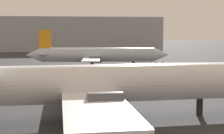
{
  "coord_description": "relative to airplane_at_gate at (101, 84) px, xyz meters",
  "views": [
    {
      "loc": [
        1.97,
        -10.47,
        8.36
      ],
      "look_at": [
        7.58,
        34.62,
        3.33
      ],
      "focal_mm": 51.17,
      "sensor_mm": 36.0,
      "label": 1
    }
  ],
  "objects": [
    {
      "name": "airplane_distant",
      "position": [
        2.85,
        42.11,
        -0.32
      ],
      "size": [
        32.53,
        23.76,
        8.78
      ],
      "rotation": [
        0.0,
        0.0,
        -0.09
      ],
      "color": "#B2BCCC",
      "rests_on": "ground_plane"
    },
    {
      "name": "airplane_at_gate",
      "position": [
        0.0,
        0.0,
        0.0
      ],
      "size": [
        38.38,
        26.79,
        10.52
      ],
      "rotation": [
        0.0,
        0.0,
        0.04
      ],
      "color": "white",
      "rests_on": "ground_plane"
    },
    {
      "name": "terminal_building",
      "position": [
        -2.93,
        114.25,
        3.85
      ],
      "size": [
        78.65,
        19.04,
        14.69
      ],
      "primitive_type": "cube",
      "color": "#999EA3",
      "rests_on": "ground_plane"
    }
  ]
}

